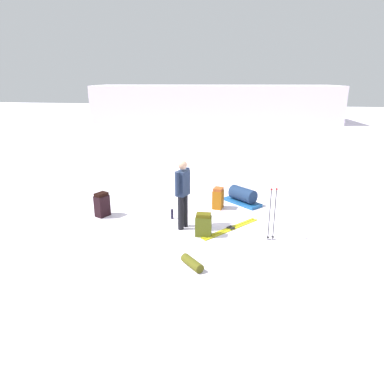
{
  "coord_description": "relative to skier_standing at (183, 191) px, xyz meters",
  "views": [
    {
      "loc": [
        1.47,
        -8.35,
        3.51
      ],
      "look_at": [
        0.0,
        0.0,
        0.7
      ],
      "focal_mm": 32.22,
      "sensor_mm": 36.0,
      "label": 1
    }
  ],
  "objects": [
    {
      "name": "distant_snow_ridge",
      "position": [
        -1.65,
        21.85,
        0.52
      ],
      "size": [
        20.19,
        7.52,
        2.95
      ],
      "primitive_type": "cube",
      "rotation": [
        0.0,
        0.0,
        0.13
      ],
      "color": "white",
      "rests_on": "ground_plane"
    },
    {
      "name": "ski_pair_near",
      "position": [
        1.17,
        0.12,
        -0.94
      ],
      "size": [
        1.3,
        1.53,
        0.05
      ],
      "color": "#B2AD16",
      "rests_on": "ground_plane"
    },
    {
      "name": "skier_standing",
      "position": [
        0.0,
        0.0,
        0.0
      ],
      "size": [
        0.32,
        0.54,
        1.7
      ],
      "color": "black",
      "rests_on": "ground_plane"
    },
    {
      "name": "backpack_bright",
      "position": [
        0.56,
        -0.37,
        -0.68
      ],
      "size": [
        0.37,
        0.25,
        0.56
      ],
      "color": "#4B5314",
      "rests_on": "ground_plane"
    },
    {
      "name": "backpack_small_spare",
      "position": [
        0.71,
        1.48,
        -0.66
      ],
      "size": [
        0.31,
        0.36,
        0.61
      ],
      "color": "#93510E",
      "rests_on": "ground_plane"
    },
    {
      "name": "backpack_large_dark",
      "position": [
        -2.27,
        0.38,
        -0.64
      ],
      "size": [
        0.38,
        0.43,
        0.65
      ],
      "color": "black",
      "rests_on": "ground_plane"
    },
    {
      "name": "ground_plane",
      "position": [
        0.1,
        0.71,
        -0.95
      ],
      "size": [
        80.0,
        80.0,
        0.0
      ],
      "primitive_type": "plane",
      "color": "white"
    },
    {
      "name": "sleeping_mat_rolled",
      "position": [
        0.55,
        -1.81,
        -0.86
      ],
      "size": [
        0.51,
        0.52,
        0.18
      ],
      "primitive_type": "cylinder",
      "rotation": [
        0.0,
        1.57,
        2.33
      ],
      "color": "#504F15",
      "rests_on": "ground_plane"
    },
    {
      "name": "gear_sled",
      "position": [
        1.38,
        1.99,
        -0.73
      ],
      "size": [
        1.16,
        1.08,
        0.49
      ],
      "color": "#174D89",
      "rests_on": "ground_plane"
    },
    {
      "name": "ski_poles_planted_near",
      "position": [
        2.1,
        -0.3,
        -0.27
      ],
      "size": [
        0.18,
        0.1,
        1.23
      ],
      "color": "black",
      "rests_on": "ground_plane"
    },
    {
      "name": "thermos_bottle",
      "position": [
        -0.39,
        0.51,
        -0.82
      ],
      "size": [
        0.07,
        0.07,
        0.26
      ],
      "primitive_type": "cylinder",
      "color": "black",
      "rests_on": "ground_plane"
    }
  ]
}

